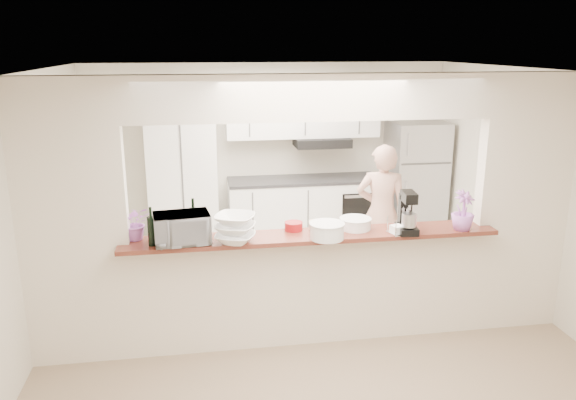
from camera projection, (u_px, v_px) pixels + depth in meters
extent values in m
plane|color=#9C8469|center=(310.00, 340.00, 5.38)|extent=(6.00, 6.00, 0.00)
cube|color=beige|center=(285.00, 276.00, 6.86)|extent=(5.00, 2.90, 0.01)
cube|color=white|center=(74.00, 227.00, 4.73)|extent=(0.90, 0.15, 2.50)
cube|color=white|center=(521.00, 205.00, 5.37)|extent=(0.90, 0.15, 2.50)
cube|color=white|center=(313.00, 97.00, 4.77)|extent=(3.20, 0.15, 0.40)
cube|color=white|center=(311.00, 289.00, 5.24)|extent=(3.20, 0.15, 1.05)
cube|color=brown|center=(312.00, 236.00, 5.05)|extent=(3.40, 0.38, 0.04)
cube|color=silver|center=(183.00, 175.00, 7.49)|extent=(0.90, 0.60, 2.10)
cube|color=silver|center=(304.00, 212.00, 7.90)|extent=(2.10, 0.60, 0.90)
cube|color=#2C2C2E|center=(304.00, 180.00, 7.77)|extent=(2.10, 0.62, 0.04)
cube|color=silver|center=(303.00, 110.00, 7.64)|extent=(2.10, 0.35, 0.75)
cube|color=black|center=(322.00, 142.00, 7.69)|extent=(0.75, 0.45, 0.12)
cube|color=black|center=(362.00, 213.00, 7.71)|extent=(0.55, 0.02, 0.55)
cube|color=#B5B4BA|center=(415.00, 181.00, 7.99)|extent=(0.75, 0.70, 1.70)
imported|color=#CC6CAA|center=(136.00, 223.00, 4.86)|extent=(0.28, 0.25, 0.30)
cylinder|color=black|center=(194.00, 222.00, 4.96)|extent=(0.07, 0.07, 0.26)
cylinder|color=black|center=(193.00, 203.00, 4.92)|extent=(0.02, 0.02, 0.09)
cylinder|color=black|center=(152.00, 231.00, 4.72)|extent=(0.07, 0.07, 0.25)
cylinder|color=black|center=(150.00, 212.00, 4.68)|extent=(0.02, 0.02, 0.09)
imported|color=#AEAEB3|center=(182.00, 228.00, 4.78)|extent=(0.50, 0.37, 0.26)
imported|color=white|center=(235.00, 229.00, 4.79)|extent=(0.44, 0.44, 0.25)
cylinder|color=white|center=(327.00, 231.00, 4.91)|extent=(0.30, 0.30, 0.13)
cylinder|color=white|center=(327.00, 224.00, 4.89)|extent=(0.31, 0.31, 0.01)
cylinder|color=white|center=(355.00, 224.00, 5.17)|extent=(0.28, 0.28, 0.09)
cylinder|color=white|center=(355.00, 219.00, 5.16)|extent=(0.29, 0.29, 0.01)
cylinder|color=maroon|center=(294.00, 226.00, 5.13)|extent=(0.17, 0.17, 0.08)
cylinder|color=tan|center=(317.00, 225.00, 5.17)|extent=(0.16, 0.16, 0.07)
cube|color=silver|center=(401.00, 232.00, 5.07)|extent=(0.28, 0.21, 0.02)
cube|color=white|center=(401.00, 228.00, 5.06)|extent=(0.13, 0.13, 0.06)
cube|color=black|center=(407.00, 229.00, 5.07)|extent=(0.19, 0.27, 0.06)
cube|color=black|center=(405.00, 208.00, 5.11)|extent=(0.12, 0.10, 0.27)
cube|color=black|center=(409.00, 197.00, 4.98)|extent=(0.13, 0.23, 0.09)
cylinder|color=#B7B7BC|center=(409.00, 220.00, 4.99)|extent=(0.13, 0.13, 0.12)
imported|color=#AA62B7|center=(463.00, 210.00, 5.11)|extent=(0.27, 0.27, 0.37)
imported|color=tan|center=(381.00, 213.00, 6.60)|extent=(0.69, 0.56, 1.63)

